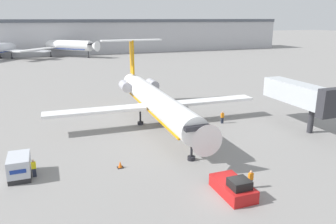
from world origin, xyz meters
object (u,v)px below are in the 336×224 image
object	(u,v)px
airplane_main	(156,101)
worker_near_tug	(251,179)
worker_on_apron	(34,168)
jet_bridge	(301,95)
airplane_parked_far_right	(57,45)
traffic_cone_left	(120,165)
airplane_parked_far_left	(2,48)
luggage_cart	(19,167)
pushback_tug	(233,187)
worker_by_wing	(222,117)

from	to	relation	value
airplane_main	worker_near_tug	distance (m)	19.25
worker_on_apron	worker_near_tug	bearing A→B (deg)	-26.67
worker_on_apron	jet_bridge	bearing A→B (deg)	4.94
airplane_main	jet_bridge	bearing A→B (deg)	-23.63
airplane_parked_far_right	jet_bridge	bearing A→B (deg)	-75.36
airplane_main	traffic_cone_left	distance (m)	13.83
airplane_main	worker_on_apron	distance (m)	18.54
airplane_parked_far_left	worker_near_tug	bearing A→B (deg)	-75.00
traffic_cone_left	airplane_parked_far_left	bearing A→B (deg)	100.98
worker_on_apron	airplane_parked_far_right	world-z (taller)	airplane_parked_far_right
luggage_cart	airplane_parked_far_left	world-z (taller)	airplane_parked_far_left
luggage_cart	jet_bridge	xyz separation A→B (m)	(33.59, 2.40, 3.43)
worker_near_tug	worker_on_apron	world-z (taller)	worker_on_apron
worker_near_tug	airplane_parked_far_left	size ratio (longest dim) A/B	0.04
pushback_tug	worker_by_wing	bearing A→B (deg)	63.11
luggage_cart	airplane_parked_far_left	size ratio (longest dim) A/B	0.09
worker_on_apron	airplane_parked_far_left	xyz separation A→B (m)	(-11.81, 99.78, 2.87)
worker_by_wing	luggage_cart	bearing A→B (deg)	-163.39
worker_near_tug	airplane_parked_far_right	world-z (taller)	airplane_parked_far_right
jet_bridge	airplane_parked_far_left	bearing A→B (deg)	114.49
worker_on_apron	airplane_parked_far_left	world-z (taller)	airplane_parked_far_left
luggage_cart	worker_by_wing	xyz separation A→B (m)	(25.13, 7.49, -0.14)
airplane_main	airplane_parked_far_left	xyz separation A→B (m)	(-27.01, 89.46, 0.37)
worker_by_wing	airplane_parked_far_right	xyz separation A→B (m)	(-17.40, 93.87, 3.34)
airplane_main	traffic_cone_left	size ratio (longest dim) A/B	45.25
worker_on_apron	airplane_parked_far_left	size ratio (longest dim) A/B	0.05
airplane_main	jet_bridge	size ratio (longest dim) A/B	2.63
worker_on_apron	traffic_cone_left	distance (m)	7.80
worker_on_apron	traffic_cone_left	world-z (taller)	worker_on_apron
worker_near_tug	traffic_cone_left	world-z (taller)	worker_near_tug
pushback_tug	luggage_cart	bearing A→B (deg)	150.25
airplane_main	worker_by_wing	distance (m)	9.38
airplane_main	worker_near_tug	bearing A→B (deg)	-83.85
worker_by_wing	airplane_parked_far_right	size ratio (longest dim) A/B	0.06
airplane_parked_far_right	traffic_cone_left	bearing A→B (deg)	-89.32
luggage_cart	airplane_parked_far_right	distance (m)	101.70
pushback_tug	luggage_cart	size ratio (longest dim) A/B	1.32
luggage_cart	traffic_cone_left	distance (m)	9.07
worker_by_wing	jet_bridge	xyz separation A→B (m)	(8.46, -5.09, 3.56)
pushback_tug	worker_by_wing	size ratio (longest dim) A/B	2.51
worker_by_wing	traffic_cone_left	size ratio (longest dim) A/B	2.53
airplane_main	airplane_parked_far_right	size ratio (longest dim) A/B	0.99
airplane_main	luggage_cart	xyz separation A→B (m)	(-16.42, -9.92, -2.36)
luggage_cart	worker_by_wing	world-z (taller)	luggage_cart
pushback_tug	airplane_parked_far_left	size ratio (longest dim) A/B	0.12
worker_by_wing	worker_on_apron	xyz separation A→B (m)	(-23.91, -7.89, -0.01)
worker_on_apron	airplane_parked_far_right	distance (m)	102.02
pushback_tug	luggage_cart	world-z (taller)	luggage_cart
jet_bridge	airplane_parked_far_right	bearing A→B (deg)	104.64
traffic_cone_left	jet_bridge	distance (m)	25.26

